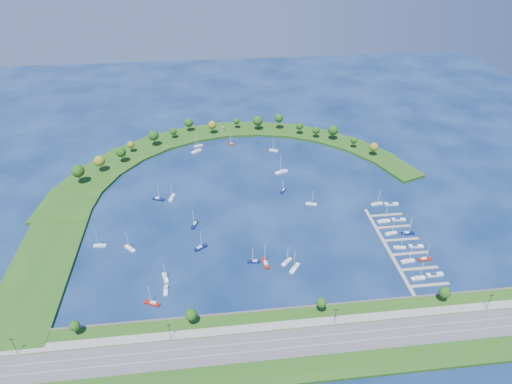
{
  "coord_description": "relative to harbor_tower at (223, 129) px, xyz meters",
  "views": [
    {
      "loc": [
        -25.49,
        -256.27,
        174.59
      ],
      "look_at": [
        5.0,
        5.0,
        4.0
      ],
      "focal_mm": 30.79,
      "sensor_mm": 36.0,
      "label": 1
    }
  ],
  "objects": [
    {
      "name": "docked_boat_8",
      "position": [
        98.67,
        -148.68,
        -3.33
      ],
      "size": [
        8.65,
        2.88,
        12.54
      ],
      "rotation": [
        0.0,
        0.0,
        0.06
      ],
      "color": "white",
      "rests_on": "ground"
    },
    {
      "name": "docked_boat_4",
      "position": [
        98.7,
        -175.62,
        -3.38
      ],
      "size": [
        7.61,
        2.98,
        10.9
      ],
      "rotation": [
        0.0,
        0.0,
        -0.13
      ],
      "color": "white",
      "rests_on": "ground"
    },
    {
      "name": "moored_boat_8",
      "position": [
        15.28,
        -180.24,
        -3.29
      ],
      "size": [
        3.85,
        9.8,
        14.02
      ],
      "rotation": [
        0.0,
        0.0,
        1.7
      ],
      "color": "maroon",
      "rests_on": "ground"
    },
    {
      "name": "docked_boat_7",
      "position": [
        109.18,
        -162.84,
        -3.34
      ],
      "size": [
        8.36,
        2.42,
        12.26
      ],
      "rotation": [
        0.0,
        0.0,
        0.01
      ],
      "color": "#0A1444",
      "rests_on": "ground"
    },
    {
      "name": "docked_boat_0",
      "position": [
        98.68,
        -202.31,
        -3.35
      ],
      "size": [
        8.18,
        2.61,
        11.89
      ],
      "rotation": [
        0.0,
        0.0,
        0.04
      ],
      "color": "white",
      "rests_on": "ground"
    },
    {
      "name": "docked_boat_2",
      "position": [
        98.68,
        -188.04,
        -3.34
      ],
      "size": [
        8.46,
        3.07,
        12.17
      ],
      "rotation": [
        0.0,
        0.0,
        0.09
      ],
      "color": "white",
      "rests_on": "ground"
    },
    {
      "name": "moored_boat_3",
      "position": [
        55.35,
        -123.33,
        -3.37
      ],
      "size": [
        8.04,
        4.13,
        11.38
      ],
      "rotation": [
        0.0,
        0.0,
        -0.27
      ],
      "color": "white",
      "rests_on": "ground"
    },
    {
      "name": "moored_boat_13",
      "position": [
        8.83,
        -178.0,
        -3.38
      ],
      "size": [
        7.58,
        2.8,
        10.89
      ],
      "rotation": [
        0.0,
        0.0,
        3.04
      ],
      "color": "#0A1444",
      "rests_on": "ground"
    },
    {
      "name": "harbor_tower",
      "position": [
        0.0,
        0.0,
        0.0
      ],
      "size": [
        2.6,
        2.6,
        4.4
      ],
      "color": "gray",
      "rests_on": "breakwater"
    },
    {
      "name": "docked_boat_10",
      "position": [
        101.08,
        -128.68,
        -3.34
      ],
      "size": [
        8.57,
        3.49,
        12.24
      ],
      "rotation": [
        0.0,
        0.0,
        0.14
      ],
      "color": "white",
      "rests_on": "ground"
    },
    {
      "name": "moored_boat_12",
      "position": [
        31.65,
        -186.23,
        -3.3
      ],
      "size": [
        7.56,
        8.84,
        13.44
      ],
      "rotation": [
        0.0,
        0.0,
        4.06
      ],
      "color": "white",
      "rests_on": "ground"
    },
    {
      "name": "moored_boat_14",
      "position": [
        -25.7,
        -138.2,
        -3.34
      ],
      "size": [
        4.94,
        8.79,
        12.45
      ],
      "rotation": [
        0.0,
        0.0,
        4.39
      ],
      "color": "#0A1444",
      "rests_on": "ground"
    },
    {
      "name": "docked_boat_6",
      "position": [
        98.69,
        -161.61,
        -3.37
      ],
      "size": [
        7.97,
        3.46,
        11.34
      ],
      "rotation": [
        0.0,
        0.0,
        0.17
      ],
      "color": "white",
      "rests_on": "ground"
    },
    {
      "name": "moored_boat_17",
      "position": [
        41.96,
        -77.34,
        -3.25
      ],
      "size": [
        10.64,
        6.36,
        15.12
      ],
      "rotation": [
        0.0,
        0.0,
        3.51
      ],
      "color": "white",
      "rests_on": "ground"
    },
    {
      "name": "moored_boat_4",
      "position": [
        -24.22,
        -34.4,
        -3.3
      ],
      "size": [
        9.13,
        7.35,
        13.63
      ],
      "rotation": [
        0.0,
        0.0,
        3.74
      ],
      "color": "white",
      "rests_on": "ground"
    },
    {
      "name": "docked_boat_11",
      "position": [
        111.02,
        -129.94,
        -3.54
      ],
      "size": [
        9.68,
        3.5,
        1.93
      ],
      "rotation": [
        0.0,
        0.0,
        -0.09
      ],
      "color": "white",
      "rests_on": "ground"
    },
    {
      "name": "moored_boat_1",
      "position": [
        -83.46,
        -152.54,
        -3.37
      ],
      "size": [
        7.81,
        2.79,
        11.25
      ],
      "rotation": [
        0.0,
        0.0,
        3.06
      ],
      "color": "white",
      "rests_on": "ground"
    },
    {
      "name": "moored_boat_18",
      "position": [
        -42.03,
        -185.56,
        -3.35
      ],
      "size": [
        4.24,
        8.43,
        11.94
      ],
      "rotation": [
        0.0,
        0.0,
        4.97
      ],
      "color": "white",
      "rests_on": "ground"
    },
    {
      "name": "moored_boat_15",
      "position": [
        -22.62,
        -24.14,
        -3.38
      ],
      "size": [
        7.74,
        4.63,
        11.01
      ],
      "rotation": [
        0.0,
        0.0,
        3.51
      ],
      "color": "white",
      "rests_on": "ground"
    },
    {
      "name": "breakwater_trees",
      "position": [
        -9.14,
        -30.27,
        6.61
      ],
      "size": [
        239.58,
        91.17,
        15.25
      ],
      "color": "#382314",
      "rests_on": "breakwater"
    },
    {
      "name": "docked_boat_9",
      "position": [
        109.13,
        -147.94,
        -3.58
      ],
      "size": [
        9.25,
        3.78,
        1.83
      ],
      "rotation": [
        0.0,
        0.0,
        -0.14
      ],
      "color": "white",
      "rests_on": "ground"
    },
    {
      "name": "moored_boat_6",
      "position": [
        -47.75,
        -203.96,
        -3.33
      ],
      "size": [
        8.8,
        5.9,
        12.65
      ],
      "rotation": [
        0.0,
        0.0,
        2.69
      ],
      "color": "maroon",
      "rests_on": "ground"
    },
    {
      "name": "south_shoreline",
      "position": [
        13.19,
        -236.8,
        -3.26
      ],
      "size": [
        420.0,
        43.1,
        11.6
      ],
      "color": "#1E5015",
      "rests_on": "ground"
    },
    {
      "name": "moored_boat_10",
      "position": [
        -64.75,
        -157.65,
        -3.35
      ],
      "size": [
        7.33,
        7.62,
        12.15
      ],
      "rotation": [
        0.0,
        0.0,
        2.32
      ],
      "color": "white",
      "rests_on": "ground"
    },
    {
      "name": "moored_boat_2",
      "position": [
        41.48,
        -40.33,
        -3.36
      ],
      "size": [
        8.0,
        5.26,
        11.47
      ],
      "rotation": [
        0.0,
        0.0,
        2.71
      ],
      "color": "white",
      "rests_on": "ground"
    },
    {
      "name": "breakwater",
      "position": [
        -33.16,
        -65.2,
        -3.27
      ],
      "size": [
        286.74,
        247.64,
        2.0
      ],
      "color": "#1E5015",
      "rests_on": "ground"
    },
    {
      "name": "moored_boat_19",
      "position": [
        27.87,
        -180.56,
        -3.35
      ],
      "size": [
        7.28,
        7.32,
        11.86
      ],
      "rotation": [
        0.0,
        0.0,
        0.79
      ],
      "color": "white",
      "rests_on": "ground"
    },
    {
      "name": "ground",
      "position": [
        13.16,
        -113.92,
        -4.26
      ],
      "size": [
        700.0,
        700.0,
        0.0
      ],
      "primitive_type": "plane",
      "color": "#07183E",
      "rests_on": "ground"
    },
    {
      "name": "docked_boat_5",
      "position": [
        109.14,
        -175.55,
        -3.6
      ],
      "size": [
        9.0,
        3.63,
        1.78
      ],
      "rotation": [
        0.0,
        0.0,
        -0.14
      ],
      "color": "white",
      "rests_on": "ground"
    },
    {
      "name": "moored_boat_5",
      "position": [
        -51.24,
        -104.86,
        -3.32
      ],
      "size": [
        9.1,
        5.17,
        12.91
      ],
      "rotation": [
        0.0,
        0.0,
        5.95
      ],
      "color": "#0A1444",
      "rests_on": "ground"
    },
    {
      "name": "moored_boat_0",
      "position": [
        -41.8,
        -103.99,
        -3.31
      ],
      "size": [
        4.54,
        9.32,
        13.2
      ],
      "rotation": [
        0.0,
        0.0,
        1.34
      ],
      "color": "white",
      "rests_on": "ground"
    },
    {
      "name": "docked_boat_3",
      "position": [
        109.18,
        -187.65,
        -3.34
      ],
      "size": [
        8.31,
        2.48,
        12.15
      ],
      "rotation": [
        0.0,
        0.0,
        0.02
      ],
      "color": "maroon",
      "rests_on": "ground"
    },
    {
      "name": "dock_system",
      "position": [
        98.46,
        -174.92,
        -3.9
      ],
      "size": [
        24.28,
        82.0,
        1.6
      ],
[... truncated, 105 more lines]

